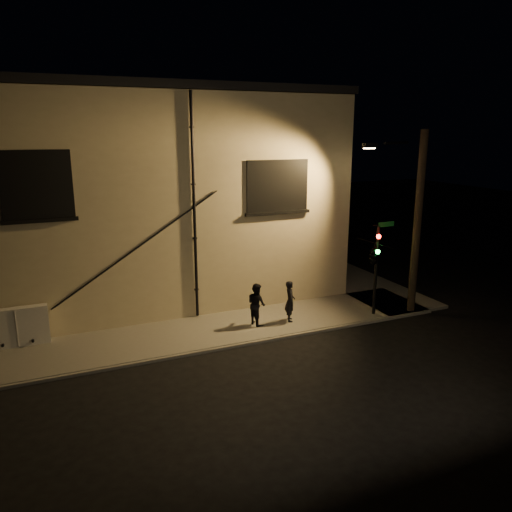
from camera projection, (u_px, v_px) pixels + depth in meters
name	position (u px, v px, depth m)	size (l,w,h in m)	color
ground	(272.00, 340.00, 17.37)	(90.00, 90.00, 0.00)	black
sidewalk	(254.00, 296.00, 21.73)	(21.00, 16.00, 0.12)	#64615A
building	(132.00, 190.00, 23.14)	(16.20, 12.23, 8.80)	#C3B48C
utility_cabinet	(16.00, 327.00, 16.47)	(2.01, 0.34, 1.32)	silver
pedestrian_a	(290.00, 301.00, 18.63)	(0.57, 0.37, 1.56)	black
pedestrian_b	(257.00, 304.00, 18.31)	(0.76, 0.59, 1.56)	black
traffic_signal	(374.00, 254.00, 18.76)	(1.19, 2.11, 3.62)	black
streetlamp_pole	(415.00, 219.00, 19.06)	(2.02, 1.39, 7.14)	black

